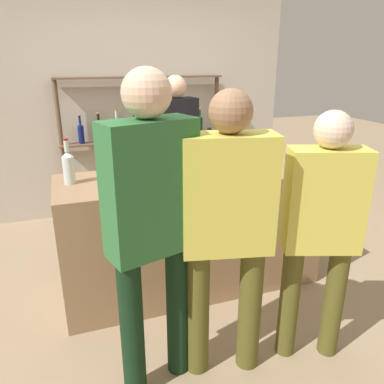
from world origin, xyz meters
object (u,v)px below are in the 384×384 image
(counter_bottle_2, at_px, (134,165))
(customer_right, at_px, (321,224))
(wine_glass, at_px, (187,154))
(server_behind_counter, at_px, (176,145))
(counter_bottle_1, at_px, (69,167))
(ice_bucket, at_px, (199,166))
(customer_center, at_px, (227,223))
(customer_left, at_px, (152,218))
(counter_bottle_0, at_px, (209,156))

(counter_bottle_2, distance_m, customer_right, 1.33)
(wine_glass, height_order, server_behind_counter, server_behind_counter)
(counter_bottle_1, height_order, server_behind_counter, server_behind_counter)
(counter_bottle_1, relative_size, customer_right, 0.21)
(counter_bottle_2, bearing_deg, server_behind_counter, 58.43)
(counter_bottle_1, xyz_separation_m, customer_right, (1.34, -1.05, -0.19))
(ice_bucket, relative_size, customer_center, 0.13)
(customer_center, distance_m, customer_left, 0.42)
(ice_bucket, bearing_deg, customer_left, -125.67)
(counter_bottle_2, height_order, ice_bucket, counter_bottle_2)
(counter_bottle_0, xyz_separation_m, server_behind_counter, (0.04, 1.01, -0.13))
(counter_bottle_0, relative_size, customer_center, 0.21)
(server_behind_counter, bearing_deg, counter_bottle_0, -13.66)
(wine_glass, relative_size, customer_right, 0.10)
(counter_bottle_2, height_order, wine_glass, counter_bottle_2)
(customer_right, bearing_deg, server_behind_counter, 27.05)
(customer_left, xyz_separation_m, server_behind_counter, (0.70, 1.88, -0.07))
(wine_glass, bearing_deg, server_behind_counter, 78.96)
(counter_bottle_1, relative_size, ice_bucket, 1.50)
(counter_bottle_2, distance_m, customer_left, 0.87)
(counter_bottle_0, height_order, ice_bucket, counter_bottle_0)
(customer_right, height_order, server_behind_counter, server_behind_counter)
(customer_right, xyz_separation_m, server_behind_counter, (-0.27, 1.97, 0.07))
(customer_right, bearing_deg, ice_bucket, 47.45)
(counter_bottle_1, xyz_separation_m, customer_center, (0.77, -0.98, -0.12))
(counter_bottle_1, relative_size, server_behind_counter, 0.19)
(customer_left, distance_m, server_behind_counter, 2.01)
(counter_bottle_1, height_order, wine_glass, counter_bottle_1)
(ice_bucket, height_order, server_behind_counter, server_behind_counter)
(counter_bottle_0, bearing_deg, counter_bottle_1, 175.33)
(counter_bottle_0, xyz_separation_m, wine_glass, (-0.12, 0.18, -0.02))
(wine_glass, xyz_separation_m, customer_right, (0.43, -1.15, -0.18))
(counter_bottle_1, height_order, customer_right, customer_right)
(wine_glass, bearing_deg, customer_center, -96.97)
(customer_center, bearing_deg, customer_left, 99.29)
(counter_bottle_1, xyz_separation_m, customer_left, (0.36, -0.96, -0.05))
(customer_left, bearing_deg, customer_center, -109.88)
(counter_bottle_0, height_order, customer_left, customer_left)
(wine_glass, bearing_deg, customer_right, -69.28)
(customer_left, bearing_deg, ice_bucket, -52.10)
(customer_left, bearing_deg, customer_right, -111.99)
(counter_bottle_0, distance_m, customer_left, 1.10)
(counter_bottle_2, height_order, server_behind_counter, server_behind_counter)
(counter_bottle_1, bearing_deg, customer_center, -51.77)
(counter_bottle_0, relative_size, server_behind_counter, 0.21)
(customer_center, bearing_deg, ice_bucket, 3.84)
(ice_bucket, xyz_separation_m, customer_center, (-0.12, -0.76, -0.11))
(ice_bucket, distance_m, customer_left, 0.91)
(customer_center, height_order, server_behind_counter, customer_center)
(counter_bottle_2, xyz_separation_m, customer_right, (0.90, -0.96, -0.19))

